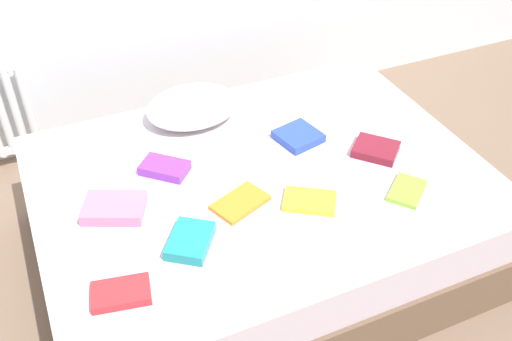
# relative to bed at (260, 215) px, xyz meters

# --- Properties ---
(ground_plane) EXTENTS (8.00, 8.00, 0.00)m
(ground_plane) POSITION_rel_bed_xyz_m (0.00, 0.00, -0.25)
(ground_plane) COLOR #7F6651
(bed) EXTENTS (2.00, 1.50, 0.50)m
(bed) POSITION_rel_bed_xyz_m (0.00, 0.00, 0.00)
(bed) COLOR brown
(bed) RESTS_ON ground
(pillow) EXTENTS (0.46, 0.36, 0.15)m
(pillow) POSITION_rel_bed_xyz_m (-0.13, 0.53, 0.33)
(pillow) COLOR white
(pillow) RESTS_ON bed
(textbook_lime) EXTENTS (0.23, 0.22, 0.02)m
(textbook_lime) POSITION_rel_bed_xyz_m (0.52, -0.37, 0.26)
(textbook_lime) COLOR #8CC638
(textbook_lime) RESTS_ON bed
(textbook_yellow) EXTENTS (0.26, 0.24, 0.02)m
(textbook_yellow) POSITION_rel_bed_xyz_m (0.11, -0.26, 0.26)
(textbook_yellow) COLOR yellow
(textbook_yellow) RESTS_ON bed
(textbook_orange) EXTENTS (0.27, 0.22, 0.02)m
(textbook_orange) POSITION_rel_bed_xyz_m (-0.16, -0.15, 0.26)
(textbook_orange) COLOR orange
(textbook_orange) RESTS_ON bed
(textbook_pink) EXTENTS (0.29, 0.26, 0.05)m
(textbook_pink) POSITION_rel_bed_xyz_m (-0.65, 0.01, 0.28)
(textbook_pink) COLOR pink
(textbook_pink) RESTS_ON bed
(textbook_maroon) EXTENTS (0.25, 0.26, 0.04)m
(textbook_maroon) POSITION_rel_bed_xyz_m (0.55, -0.08, 0.27)
(textbook_maroon) COLOR maroon
(textbook_maroon) RESTS_ON bed
(textbook_red) EXTENTS (0.23, 0.16, 0.03)m
(textbook_red) POSITION_rel_bed_xyz_m (-0.73, -0.43, 0.27)
(textbook_red) COLOR red
(textbook_red) RESTS_ON bed
(textbook_teal) EXTENTS (0.24, 0.25, 0.05)m
(textbook_teal) POSITION_rel_bed_xyz_m (-0.43, -0.29, 0.28)
(textbook_teal) COLOR teal
(textbook_teal) RESTS_ON bed
(textbook_purple) EXTENTS (0.24, 0.23, 0.04)m
(textbook_purple) POSITION_rel_bed_xyz_m (-0.38, 0.18, 0.27)
(textbook_purple) COLOR purple
(textbook_purple) RESTS_ON bed
(textbook_blue) EXTENTS (0.23, 0.22, 0.04)m
(textbook_blue) POSITION_rel_bed_xyz_m (0.27, 0.16, 0.27)
(textbook_blue) COLOR #2847B7
(textbook_blue) RESTS_ON bed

